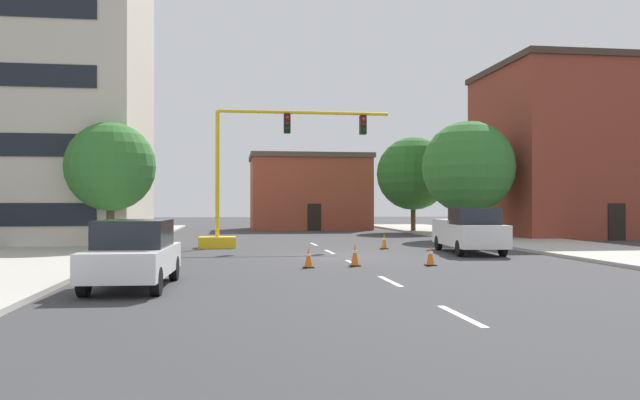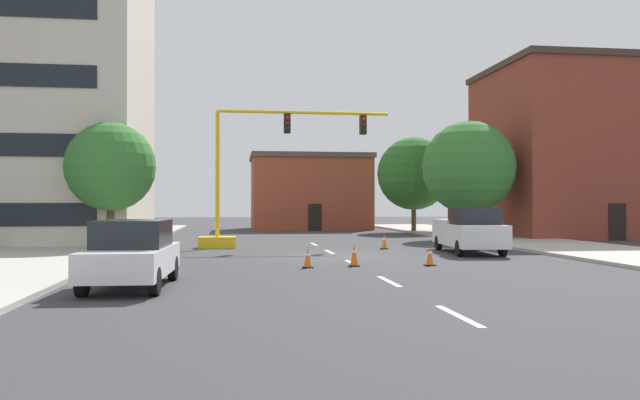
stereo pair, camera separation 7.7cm
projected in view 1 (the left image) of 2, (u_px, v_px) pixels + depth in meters
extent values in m
plane|color=#38383A|center=(339.00, 256.00, 26.03)|extent=(160.00, 160.00, 0.00)
cube|color=#B2ADA3|center=(86.00, 245.00, 32.33)|extent=(6.00, 56.00, 0.14)
cube|color=#B2ADA3|center=(521.00, 241.00, 35.58)|extent=(6.00, 56.00, 0.14)
cube|color=silver|center=(461.00, 316.00, 12.16)|extent=(0.16, 2.40, 0.01)
cube|color=silver|center=(390.00, 281.00, 17.61)|extent=(0.16, 2.40, 0.01)
cube|color=silver|center=(353.00, 263.00, 23.06)|extent=(0.16, 2.40, 0.01)
cube|color=silver|center=(330.00, 252.00, 28.51)|extent=(0.16, 2.40, 0.01)
cube|color=silver|center=(314.00, 244.00, 33.95)|extent=(0.16, 2.40, 0.01)
cube|color=brown|center=(309.00, 194.00, 54.73)|extent=(9.90, 7.18, 6.01)
cube|color=#4C4238|center=(309.00, 157.00, 54.75)|extent=(10.20, 7.48, 0.40)
cube|color=black|center=(314.00, 217.00, 51.13)|extent=(1.10, 0.06, 2.20)
cube|color=brown|center=(571.00, 155.00, 42.50)|extent=(10.61, 10.09, 10.97)
cube|color=#3D2D23|center=(571.00, 70.00, 42.53)|extent=(10.91, 10.39, 0.40)
cube|color=black|center=(617.00, 222.00, 37.44)|extent=(1.10, 0.06, 2.20)
cube|color=yellow|center=(217.00, 242.00, 31.06)|extent=(1.80, 1.20, 0.55)
cylinder|color=yellow|center=(217.00, 174.00, 31.08)|extent=(0.20, 0.20, 6.20)
cylinder|color=yellow|center=(304.00, 113.00, 31.70)|extent=(8.59, 0.16, 0.16)
cube|color=black|center=(287.00, 124.00, 31.57)|extent=(0.32, 0.36, 0.95)
sphere|color=red|center=(287.00, 118.00, 31.39)|extent=(0.20, 0.20, 0.20)
sphere|color=#38280A|center=(287.00, 123.00, 31.39)|extent=(0.20, 0.20, 0.20)
sphere|color=black|center=(287.00, 129.00, 31.38)|extent=(0.20, 0.20, 0.20)
cube|color=black|center=(363.00, 125.00, 32.11)|extent=(0.32, 0.36, 0.95)
sphere|color=red|center=(364.00, 119.00, 31.92)|extent=(0.20, 0.20, 0.20)
sphere|color=#38280A|center=(364.00, 125.00, 31.92)|extent=(0.20, 0.20, 0.20)
sphere|color=black|center=(364.00, 130.00, 31.92)|extent=(0.20, 0.20, 0.20)
cylinder|color=#4C3823|center=(110.00, 225.00, 29.69)|extent=(0.36, 0.36, 2.35)
sphere|color=#33702D|center=(111.00, 167.00, 29.71)|extent=(4.19, 4.19, 4.19)
cylinder|color=#4C3823|center=(468.00, 221.00, 38.16)|extent=(0.36, 0.36, 2.30)
sphere|color=#33702D|center=(468.00, 167.00, 38.19)|extent=(5.58, 5.58, 5.58)
cylinder|color=#4C3823|center=(413.00, 217.00, 48.08)|extent=(0.36, 0.36, 2.41)
sphere|color=#286023|center=(413.00, 174.00, 48.10)|extent=(5.54, 5.54, 5.54)
cube|color=white|center=(469.00, 235.00, 27.83)|extent=(2.47, 5.56, 0.95)
cube|color=#1E2328|center=(475.00, 216.00, 26.93)|extent=(1.99, 1.96, 0.70)
cube|color=white|center=(461.00, 221.00, 29.02)|extent=(2.24, 2.97, 0.16)
cylinder|color=black|center=(503.00, 248.00, 26.04)|extent=(0.28, 0.70, 0.68)
cylinder|color=black|center=(460.00, 248.00, 25.95)|extent=(0.28, 0.70, 0.68)
cylinder|color=black|center=(476.00, 243.00, 29.70)|extent=(0.28, 0.70, 0.68)
cylinder|color=black|center=(438.00, 243.00, 29.61)|extent=(0.28, 0.70, 0.68)
cube|color=white|center=(133.00, 261.00, 16.25)|extent=(2.05, 4.58, 0.70)
cube|color=#1E2328|center=(134.00, 234.00, 16.35)|extent=(1.80, 2.37, 0.70)
cylinder|color=black|center=(114.00, 269.00, 17.69)|extent=(0.25, 0.69, 0.68)
cylinder|color=black|center=(174.00, 268.00, 17.84)|extent=(0.25, 0.69, 0.68)
cylinder|color=black|center=(84.00, 282.00, 14.64)|extent=(0.25, 0.69, 0.68)
cylinder|color=black|center=(156.00, 281.00, 14.80)|extent=(0.25, 0.69, 0.68)
cube|color=black|center=(355.00, 266.00, 21.89)|extent=(0.36, 0.36, 0.04)
cone|color=orange|center=(355.00, 254.00, 21.89)|extent=(0.28, 0.28, 0.75)
cylinder|color=white|center=(355.00, 252.00, 21.89)|extent=(0.19, 0.19, 0.08)
cube|color=black|center=(308.00, 267.00, 21.33)|extent=(0.36, 0.36, 0.04)
cone|color=orange|center=(308.00, 257.00, 21.33)|extent=(0.28, 0.28, 0.64)
cylinder|color=white|center=(309.00, 255.00, 21.33)|extent=(0.19, 0.19, 0.08)
cube|color=black|center=(430.00, 265.00, 22.11)|extent=(0.36, 0.36, 0.04)
cone|color=orange|center=(430.00, 255.00, 22.11)|extent=(0.28, 0.28, 0.65)
cylinder|color=white|center=(430.00, 253.00, 22.11)|extent=(0.19, 0.19, 0.08)
cube|color=black|center=(384.00, 249.00, 30.30)|extent=(0.36, 0.36, 0.04)
cone|color=orange|center=(384.00, 241.00, 30.30)|extent=(0.28, 0.28, 0.70)
cylinder|color=white|center=(384.00, 239.00, 30.30)|extent=(0.19, 0.19, 0.08)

